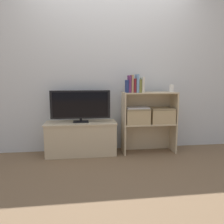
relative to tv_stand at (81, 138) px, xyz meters
name	(u,v)px	position (x,y,z in m)	size (l,w,h in m)	color
ground_plane	(113,157)	(0.45, -0.18, -0.24)	(16.00, 16.00, 0.00)	brown
wall_back	(110,72)	(0.45, 0.22, 0.96)	(10.00, 0.05, 2.40)	silver
tv_stand	(81,138)	(0.00, 0.00, 0.00)	(1.01, 0.38, 0.48)	#CCB793
tv	(81,105)	(0.00, 0.00, 0.48)	(0.85, 0.14, 0.46)	black
bookshelf_lower_tier	(147,133)	(1.00, 0.02, 0.04)	(0.78, 0.29, 0.44)	#CCB793
bookshelf_upper_tier	(148,103)	(1.00, 0.02, 0.49)	(0.78, 0.29, 0.46)	#CCB793
book_navy	(127,86)	(0.65, -0.09, 0.75)	(0.03, 0.14, 0.18)	navy
book_plum	(129,84)	(0.69, -0.09, 0.78)	(0.03, 0.13, 0.24)	#6B2D66
book_tan	(132,84)	(0.72, -0.09, 0.79)	(0.03, 0.13, 0.24)	tan
book_maroon	(134,85)	(0.76, -0.09, 0.76)	(0.03, 0.13, 0.19)	maroon
book_skyblue	(137,83)	(0.80, -0.09, 0.79)	(0.03, 0.14, 0.25)	#709ECC
book_olive	(139,86)	(0.83, -0.09, 0.76)	(0.03, 0.14, 0.18)	olive
book_ivory	(142,85)	(0.87, -0.09, 0.77)	(0.03, 0.14, 0.21)	silver
baby_monitor	(172,88)	(1.33, -0.04, 0.72)	(0.05, 0.04, 0.14)	white
storage_basket_left	(137,115)	(0.81, -0.05, 0.33)	(0.35, 0.26, 0.23)	tan
storage_basket_right	(162,115)	(1.19, -0.05, 0.33)	(0.35, 0.26, 0.23)	tan
laptop	(137,108)	(0.81, -0.05, 0.44)	(0.33, 0.23, 0.02)	#BCBCC1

